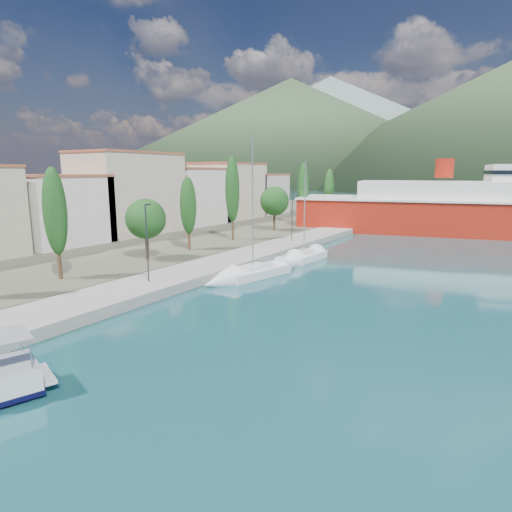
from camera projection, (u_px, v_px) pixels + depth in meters
The scene contains 9 objects.
ground at pixel (460, 206), 118.34m from camera, with size 1400.00×1400.00×0.00m, color #18494F.
quay at pixel (245, 258), 44.96m from camera, with size 5.00×88.00×0.80m, color gray.
land_strip at pixel (93, 225), 73.17m from camera, with size 70.00×148.00×0.70m, color #565644.
town_buildings at pixel (159, 197), 65.07m from camera, with size 9.20×69.20×11.30m.
tree_row at pixel (227, 201), 53.05m from camera, with size 4.26×63.82×10.51m.
lamp_posts at pixel (162, 237), 34.33m from camera, with size 0.15×44.30×6.06m.
sailboat_near at pixel (238, 277), 36.92m from camera, with size 4.42×9.69×13.50m.
sailboat_mid at pixel (296, 260), 44.24m from camera, with size 2.84×7.86×11.40m.
ferry at pixel (503, 211), 63.49m from camera, with size 61.21×25.66×11.89m.
Camera 1 is at (15.55, -10.64, 9.20)m, focal length 30.00 mm.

